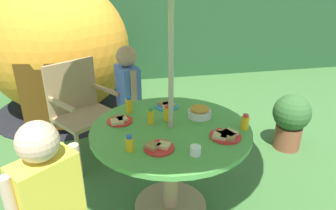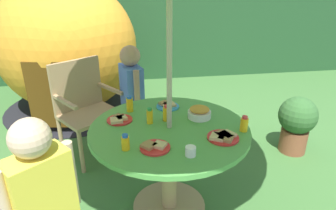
{
  "view_description": "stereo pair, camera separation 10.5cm",
  "coord_description": "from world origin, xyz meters",
  "views": [
    {
      "loc": [
        -0.4,
        -1.78,
        1.67
      ],
      "look_at": [
        0.02,
        0.2,
        0.8
      ],
      "focal_mm": 31.46,
      "sensor_mm": 36.0,
      "label": 1
    },
    {
      "loc": [
        -0.29,
        -1.8,
        1.67
      ],
      "look_at": [
        0.02,
        0.2,
        0.8
      ],
      "focal_mm": 31.46,
      "sensor_mm": 36.0,
      "label": 2
    }
  ],
  "objects": [
    {
      "name": "plate_front_edge",
      "position": [
        0.32,
        -0.21,
        0.73
      ],
      "size": [
        0.21,
        0.21,
        0.03
      ],
      "color": "red",
      "rests_on": "garden_table"
    },
    {
      "name": "garden_table",
      "position": [
        0.0,
        0.0,
        0.54
      ],
      "size": [
        1.12,
        1.12,
        0.71
      ],
      "color": "tan",
      "rests_on": "ground_plane"
    },
    {
      "name": "juice_bottle_center_front",
      "position": [
        0.49,
        -0.13,
        0.77
      ],
      "size": [
        0.05,
        0.05,
        0.11
      ],
      "color": "yellow",
      "rests_on": "garden_table"
    },
    {
      "name": "cup_near",
      "position": [
        0.07,
        -0.37,
        0.74
      ],
      "size": [
        0.06,
        0.06,
        0.06
      ],
      "primitive_type": "cylinder",
      "color": "white",
      "rests_on": "garden_table"
    },
    {
      "name": "child_in_yellow_shirt",
      "position": [
        -0.72,
        -0.58,
        0.71
      ],
      "size": [
        0.33,
        0.3,
        1.11
      ],
      "rotation": [
        0.0,
        0.0,
        0.67
      ],
      "color": "#3F3F47",
      "rests_on": "ground_plane"
    },
    {
      "name": "juice_bottle_far_left",
      "position": [
        0.0,
        0.11,
        0.77
      ],
      "size": [
        0.06,
        0.06,
        0.12
      ],
      "color": "yellow",
      "rests_on": "garden_table"
    },
    {
      "name": "ground_plane",
      "position": [
        0.0,
        0.0,
        -0.01
      ],
      "size": [
        10.0,
        10.0,
        0.02
      ],
      "primitive_type": "cube",
      "color": "#3D6B33"
    },
    {
      "name": "wooden_chair",
      "position": [
        -0.69,
        0.95,
        0.54
      ],
      "size": [
        0.68,
        0.66,
        0.96
      ],
      "rotation": [
        0.0,
        0.0,
        0.63
      ],
      "color": "tan",
      "rests_on": "ground_plane"
    },
    {
      "name": "child_in_blue_shirt",
      "position": [
        -0.23,
        0.86,
        0.71
      ],
      "size": [
        0.23,
        0.37,
        1.12
      ],
      "rotation": [
        0.0,
        0.0,
        -1.31
      ],
      "color": "#3F3F47",
      "rests_on": "ground_plane"
    },
    {
      "name": "potted_plant",
      "position": [
        1.41,
        0.62,
        0.34
      ],
      "size": [
        0.38,
        0.38,
        0.6
      ],
      "color": "brown",
      "rests_on": "ground_plane"
    },
    {
      "name": "hedge_backdrop",
      "position": [
        0.0,
        3.57,
        0.93
      ],
      "size": [
        9.0,
        0.7,
        1.86
      ],
      "primitive_type": "cube",
      "color": "#234C28",
      "rests_on": "ground_plane"
    },
    {
      "name": "plate_mid_left",
      "position": [
        -0.35,
        0.15,
        0.73
      ],
      "size": [
        0.19,
        0.19,
        0.03
      ],
      "color": "red",
      "rests_on": "garden_table"
    },
    {
      "name": "juice_bottle_near_left",
      "position": [
        -0.26,
        0.31,
        0.77
      ],
      "size": [
        0.05,
        0.05,
        0.13
      ],
      "color": "yellow",
      "rests_on": "garden_table"
    },
    {
      "name": "plate_center_back",
      "position": [
        -0.13,
        -0.26,
        0.73
      ],
      "size": [
        0.19,
        0.19,
        0.03
      ],
      "color": "red",
      "rests_on": "garden_table"
    },
    {
      "name": "juice_bottle_far_right",
      "position": [
        -0.31,
        -0.25,
        0.76
      ],
      "size": [
        0.05,
        0.05,
        0.1
      ],
      "color": "yellow",
      "rests_on": "garden_table"
    },
    {
      "name": "dome_tent",
      "position": [
        -1.0,
        2.14,
        0.85
      ],
      "size": [
        2.08,
        2.08,
        1.72
      ],
      "rotation": [
        0.0,
        0.0,
        -0.15
      ],
      "color": "orange",
      "rests_on": "ground_plane"
    },
    {
      "name": "juice_bottle_mid_right",
      "position": [
        -0.13,
        0.08,
        0.77
      ],
      "size": [
        0.04,
        0.04,
        0.12
      ],
      "color": "yellow",
      "rests_on": "garden_table"
    },
    {
      "name": "plate_near_right",
      "position": [
        0.04,
        0.34,
        0.73
      ],
      "size": [
        0.18,
        0.18,
        0.03
      ],
      "color": "#338CD8",
      "rests_on": "garden_table"
    },
    {
      "name": "snack_bowl",
      "position": [
        0.25,
        0.12,
        0.76
      ],
      "size": [
        0.17,
        0.17,
        0.09
      ],
      "color": "white",
      "rests_on": "garden_table"
    }
  ]
}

